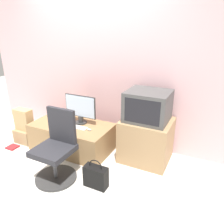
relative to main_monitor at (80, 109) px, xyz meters
name	(u,v)px	position (x,y,z in m)	size (l,w,h in m)	color
ground_plane	(47,176)	(0.01, -0.84, -0.66)	(12.00, 12.00, 0.00)	beige
wall_back	(96,62)	(0.01, 0.48, 0.64)	(4.40, 0.05, 2.60)	beige
desk	(72,136)	(-0.10, -0.11, -0.45)	(1.24, 0.68, 0.42)	#937047
side_stand	(146,140)	(1.03, 0.12, -0.35)	(0.68, 0.59, 0.62)	#A37F56
main_monitor	(80,109)	(0.00, 0.00, 0.00)	(0.53, 0.19, 0.45)	#2D2D2D
keyboard	(76,127)	(0.02, -0.17, -0.23)	(0.37, 0.11, 0.01)	silver
mouse	(89,130)	(0.26, -0.18, -0.22)	(0.06, 0.03, 0.03)	silver
crt_tv	(148,106)	(1.02, 0.12, 0.17)	(0.57, 0.51, 0.41)	#474747
office_chair	(56,151)	(0.15, -0.78, -0.28)	(0.53, 0.53, 0.90)	#333333
cardboard_box_lower	(26,135)	(-0.95, -0.27, -0.55)	(0.32, 0.27, 0.23)	#A3845B
cardboard_box_upper	(24,119)	(-0.95, -0.27, -0.25)	(0.29, 0.15, 0.35)	tan
handbag	(96,176)	(0.68, -0.73, -0.52)	(0.29, 0.13, 0.37)	black
book	(13,147)	(-0.99, -0.54, -0.65)	(0.17, 0.16, 0.02)	maroon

